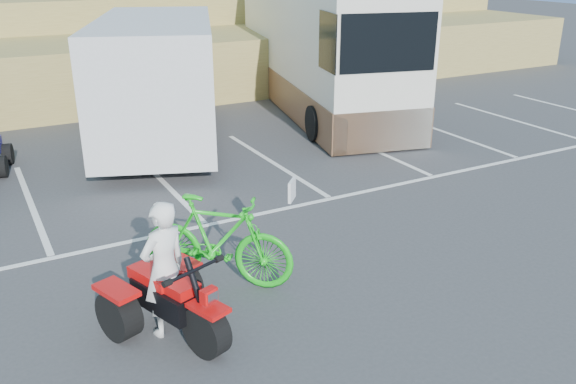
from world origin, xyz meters
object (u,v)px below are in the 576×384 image
red_trike_atv (177,335)px  cargo_trailer (158,78)px  rv_motorhome (319,55)px  rider (164,269)px  green_dirt_bike (217,241)px  quad_atv_green (118,160)px

red_trike_atv → cargo_trailer: (2.50, 8.42, 1.71)m
cargo_trailer → rv_motorhome: bearing=36.0°
rider → green_dirt_bike: bearing=-160.9°
rider → quad_atv_green: (1.18, 7.46, -0.92)m
green_dirt_bike → cargo_trailer: bearing=31.4°
cargo_trailer → rv_motorhome: size_ratio=0.68×
red_trike_atv → rv_motorhome: size_ratio=0.17×
rider → cargo_trailer: size_ratio=0.25×
green_dirt_bike → rv_motorhome: bearing=4.0°
quad_atv_green → red_trike_atv: bearing=-91.5°
rv_motorhome → quad_atv_green: rv_motorhome is taller
red_trike_atv → rv_motorhome: 13.01m
red_trike_atv → green_dirt_bike: 1.59m
rv_motorhome → cargo_trailer: bearing=-151.4°
red_trike_atv → rider: rider is taller
cargo_trailer → green_dirt_bike: bearing=-80.5°
quad_atv_green → rider: bearing=-92.1°
rider → quad_atv_green: size_ratio=1.20×
rv_motorhome → rider: bearing=-116.6°
rider → red_trike_atv: bearing=90.0°
green_dirt_bike → cargo_trailer: (1.48, 7.41, 1.01)m
rider → rv_motorhome: size_ratio=0.17×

